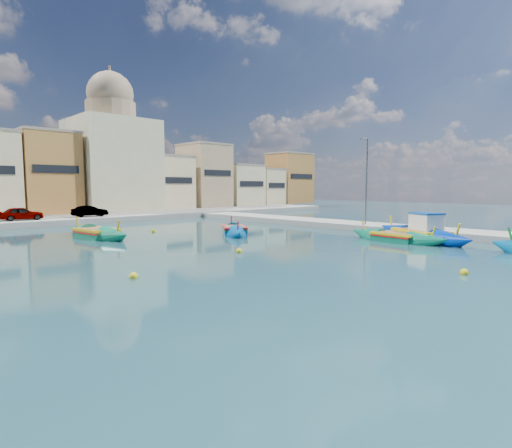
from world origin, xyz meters
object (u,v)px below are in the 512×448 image
luzzu_blue_south (396,238)px  quay_street_lamp (366,181)px  luzzu_green (97,234)px  church_block (112,152)px  luzzu_cyan_mid (234,231)px  luzzu_turquoise_cabin (421,235)px

luzzu_blue_south → quay_street_lamp: bearing=47.0°
luzzu_green → luzzu_blue_south: (14.32, -16.34, -0.04)m
church_block → luzzu_cyan_mid: (-2.82, -28.20, -8.18)m
luzzu_blue_south → church_block: bearing=93.5°
church_block → luzzu_green: church_block is taller
luzzu_cyan_mid → luzzu_blue_south: 12.36m
luzzu_turquoise_cabin → luzzu_blue_south: (-1.86, 0.97, -0.14)m
luzzu_turquoise_cabin → luzzu_cyan_mid: 14.09m
luzzu_cyan_mid → luzzu_blue_south: (5.24, -11.19, -0.00)m
luzzu_turquoise_cabin → quay_street_lamp: bearing=63.6°
quay_street_lamp → luzzu_cyan_mid: bearing=150.5°
quay_street_lamp → luzzu_blue_south: quay_street_lamp is taller
luzzu_blue_south → luzzu_turquoise_cabin: bearing=-27.5°
luzzu_blue_south → luzzu_cyan_mid: bearing=115.1°
luzzu_turquoise_cabin → luzzu_blue_south: bearing=152.5°
church_block → luzzu_turquoise_cabin: 41.38m
church_block → luzzu_turquoise_cabin: size_ratio=2.01×
quay_street_lamp → luzzu_blue_south: bearing=-133.0°
luzzu_cyan_mid → luzzu_green: (-9.08, 5.15, 0.04)m
luzzu_cyan_mid → luzzu_blue_south: size_ratio=0.91×
luzzu_cyan_mid → luzzu_green: luzzu_green is taller
luzzu_cyan_mid → church_block: bearing=84.3°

